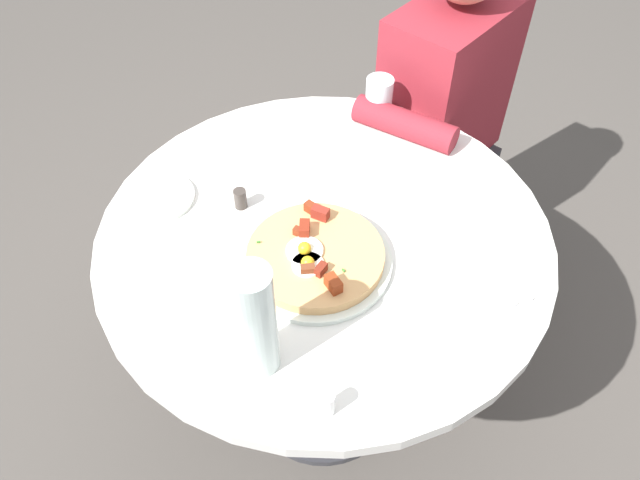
% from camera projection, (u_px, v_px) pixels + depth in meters
% --- Properties ---
extents(ground_plane, '(6.00, 6.00, 0.00)m').
position_uv_depth(ground_plane, '(323.00, 394.00, 1.87)').
color(ground_plane, '#4C4742').
extents(dining_table, '(0.97, 0.97, 0.72)m').
position_uv_depth(dining_table, '(324.00, 280.00, 1.46)').
color(dining_table, silver).
rests_on(dining_table, ground_plane).
extents(person_seated, '(0.52, 0.32, 1.14)m').
position_uv_depth(person_seated, '(437.00, 141.00, 1.87)').
color(person_seated, '#2D2D33').
rests_on(person_seated, ground_plane).
extents(pizza_plate, '(0.31, 0.31, 0.01)m').
position_uv_depth(pizza_plate, '(316.00, 261.00, 1.27)').
color(pizza_plate, silver).
rests_on(pizza_plate, dining_table).
extents(breakfast_pizza, '(0.28, 0.28, 0.05)m').
position_uv_depth(breakfast_pizza, '(315.00, 255.00, 1.25)').
color(breakfast_pizza, tan).
rests_on(breakfast_pizza, pizza_plate).
extents(bread_plate, '(0.16, 0.16, 0.01)m').
position_uv_depth(bread_plate, '(159.00, 197.00, 1.39)').
color(bread_plate, silver).
rests_on(bread_plate, dining_table).
extents(napkin, '(0.20, 0.22, 0.00)m').
position_uv_depth(napkin, '(497.00, 270.00, 1.26)').
color(napkin, white).
rests_on(napkin, dining_table).
extents(fork, '(0.09, 0.17, 0.00)m').
position_uv_depth(fork, '(505.00, 266.00, 1.26)').
color(fork, silver).
rests_on(fork, napkin).
extents(knife, '(0.09, 0.17, 0.00)m').
position_uv_depth(knife, '(490.00, 271.00, 1.25)').
color(knife, silver).
rests_on(knife, napkin).
extents(water_glass, '(0.07, 0.07, 0.11)m').
position_uv_depth(water_glass, '(379.00, 99.00, 1.55)').
color(water_glass, silver).
rests_on(water_glass, dining_table).
extents(water_bottle, '(0.07, 0.07, 0.25)m').
position_uv_depth(water_bottle, '(255.00, 322.00, 1.03)').
color(water_bottle, silver).
rests_on(water_bottle, dining_table).
extents(salt_shaker, '(0.03, 0.03, 0.05)m').
position_uv_depth(salt_shaker, '(327.00, 403.00, 1.03)').
color(salt_shaker, white).
rests_on(salt_shaker, dining_table).
extents(pepper_shaker, '(0.03, 0.03, 0.05)m').
position_uv_depth(pepper_shaker, '(240.00, 199.00, 1.36)').
color(pepper_shaker, '#3F3833').
rests_on(pepper_shaker, dining_table).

